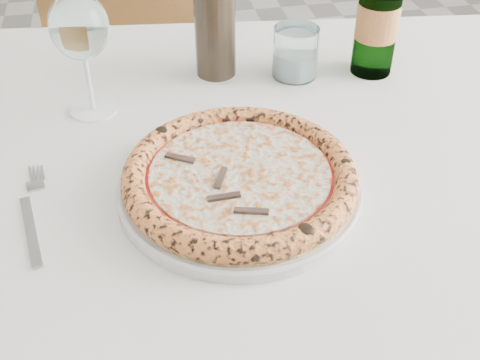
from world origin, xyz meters
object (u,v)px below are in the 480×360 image
Objects in this scene: wine_glass at (80,29)px; beer_bottle at (379,11)px; chair_far at (141,54)px; tumbler at (295,55)px; pizza at (240,176)px; plate at (240,187)px; dining_table at (227,197)px; wine_bottle at (214,7)px.

wine_glass is 0.46m from beer_bottle.
chair_far reaches higher than tumbler.
pizza is 0.31m from wine_glass.
beer_bottle reaches higher than plate.
chair_far is 0.89m from pizza.
chair_far is (-0.09, 0.75, -0.13)m from dining_table.
dining_table is 4.86× the size of plate.
dining_table is at bearing 89.99° from pizza.
wine_bottle is at bearing 165.50° from tumbler.
chair_far is 0.67m from tumbler.
plate is at bearing -135.84° from beer_bottle.
plate is 0.02m from pizza.
tumbler is at bearing 174.58° from beer_bottle.
pizza is at bearing -117.79° from tumbler.
pizza is at bearing -135.85° from beer_bottle.
dining_table is 5.11× the size of pizza.
beer_bottle is at bearing 4.56° from wine_glass.
plate is 1.17× the size of beer_bottle.
wine_glass is at bearing 143.50° from dining_table.
dining_table is 0.15m from pizza.
wine_glass reaches higher than tumbler.
tumbler is 0.31× the size of wine_bottle.
beer_bottle reaches higher than chair_far.
plate is 1.67× the size of wine_glass.
wine_glass is at bearing 127.62° from plate.
tumbler is 0.31× the size of beer_bottle.
pizza is 1.58× the size of wine_glass.
plate is 3.75× the size of tumbler.
dining_table is at bearing -148.61° from beer_bottle.
beer_bottle reaches higher than wine_glass.
dining_table is 0.30m from wine_bottle.
tumbler is 0.15m from wine_bottle.
beer_bottle is 0.26m from wine_bottle.
wine_glass reaches higher than plate.
plate is 1.05× the size of pizza.
tumbler reaches higher than pizza.
pizza is at bearing -90.01° from dining_table.
dining_table is 0.77m from chair_far.
plate is 0.40m from beer_bottle.
tumbler is at bearing -14.50° from wine_bottle.
chair_far is 3.01× the size of plate.
wine_bottle is at bearing 83.99° from dining_table.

